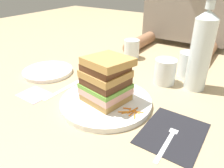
# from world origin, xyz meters

# --- Properties ---
(ground_plane) EXTENTS (3.00, 3.00, 0.00)m
(ground_plane) POSITION_xyz_m (0.00, 0.00, 0.00)
(ground_plane) COLOR tan
(main_plate) EXTENTS (0.27, 0.27, 0.02)m
(main_plate) POSITION_xyz_m (0.00, -0.00, 0.01)
(main_plate) COLOR white
(main_plate) RESTS_ON ground_plane
(sandwich) EXTENTS (0.14, 0.13, 0.14)m
(sandwich) POSITION_xyz_m (0.00, -0.00, 0.08)
(sandwich) COLOR tan
(sandwich) RESTS_ON main_plate
(carrot_shred_0) EXTENTS (0.03, 0.01, 0.00)m
(carrot_shred_0) POSITION_xyz_m (-0.11, 0.02, 0.02)
(carrot_shred_0) COLOR orange
(carrot_shred_0) RESTS_ON main_plate
(carrot_shred_1) EXTENTS (0.01, 0.03, 0.00)m
(carrot_shred_1) POSITION_xyz_m (-0.09, 0.02, 0.02)
(carrot_shred_1) COLOR orange
(carrot_shred_1) RESTS_ON main_plate
(carrot_shred_2) EXTENTS (0.02, 0.01, 0.00)m
(carrot_shred_2) POSITION_xyz_m (-0.07, 0.00, 0.02)
(carrot_shred_2) COLOR orange
(carrot_shred_2) RESTS_ON main_plate
(carrot_shred_3) EXTENTS (0.02, 0.02, 0.00)m
(carrot_shred_3) POSITION_xyz_m (-0.08, 0.03, 0.02)
(carrot_shred_3) COLOR orange
(carrot_shred_3) RESTS_ON main_plate
(carrot_shred_4) EXTENTS (0.01, 0.02, 0.00)m
(carrot_shred_4) POSITION_xyz_m (-0.09, 0.00, 0.02)
(carrot_shred_4) COLOR orange
(carrot_shred_4) RESTS_ON main_plate
(carrot_shred_5) EXTENTS (0.03, 0.02, 0.00)m
(carrot_shred_5) POSITION_xyz_m (0.08, -0.03, 0.02)
(carrot_shred_5) COLOR orange
(carrot_shred_5) RESTS_ON main_plate
(carrot_shred_6) EXTENTS (0.02, 0.02, 0.00)m
(carrot_shred_6) POSITION_xyz_m (0.08, -0.03, 0.02)
(carrot_shred_6) COLOR orange
(carrot_shred_6) RESTS_ON main_plate
(carrot_shred_7) EXTENTS (0.01, 0.03, 0.00)m
(carrot_shred_7) POSITION_xyz_m (0.10, -0.02, 0.02)
(carrot_shred_7) COLOR orange
(carrot_shred_7) RESTS_ON main_plate
(carrot_shred_8) EXTENTS (0.01, 0.03, 0.00)m
(carrot_shred_8) POSITION_xyz_m (0.09, -0.01, 0.02)
(carrot_shred_8) COLOR orange
(carrot_shred_8) RESTS_ON main_plate
(carrot_shred_9) EXTENTS (0.02, 0.01, 0.00)m
(carrot_shred_9) POSITION_xyz_m (0.10, -0.01, 0.02)
(carrot_shred_9) COLOR orange
(carrot_shred_9) RESTS_ON main_plate
(carrot_shred_10) EXTENTS (0.02, 0.01, 0.00)m
(carrot_shred_10) POSITION_xyz_m (0.08, -0.01, 0.02)
(carrot_shred_10) COLOR orange
(carrot_shred_10) RESTS_ON main_plate
(carrot_shred_11) EXTENTS (0.01, 0.02, 0.00)m
(carrot_shred_11) POSITION_xyz_m (0.11, -0.03, 0.02)
(carrot_shred_11) COLOR orange
(carrot_shred_11) RESTS_ON main_plate
(carrot_shred_12) EXTENTS (0.03, 0.01, 0.00)m
(carrot_shred_12) POSITION_xyz_m (0.11, -0.01, 0.02)
(carrot_shred_12) COLOR orange
(carrot_shred_12) RESTS_ON main_plate
(carrot_shred_13) EXTENTS (0.01, 0.03, 0.00)m
(carrot_shred_13) POSITION_xyz_m (0.09, -0.01, 0.02)
(carrot_shred_13) COLOR orange
(carrot_shred_13) RESTS_ON main_plate
(napkin_dark) EXTENTS (0.14, 0.17, 0.00)m
(napkin_dark) POSITION_xyz_m (0.21, -0.02, 0.00)
(napkin_dark) COLOR black
(napkin_dark) RESTS_ON ground_plane
(fork) EXTENTS (0.02, 0.17, 0.00)m
(fork) POSITION_xyz_m (0.21, -0.04, 0.00)
(fork) COLOR silver
(fork) RESTS_ON napkin_dark
(knife) EXTENTS (0.02, 0.20, 0.00)m
(knife) POSITION_xyz_m (-0.17, 0.00, 0.00)
(knife) COLOR silver
(knife) RESTS_ON ground_plane
(juice_glass) EXTENTS (0.07, 0.07, 0.09)m
(juice_glass) POSITION_xyz_m (0.09, 0.22, 0.04)
(juice_glass) COLOR white
(juice_glass) RESTS_ON ground_plane
(water_bottle) EXTENTS (0.07, 0.07, 0.29)m
(water_bottle) POSITION_xyz_m (0.19, 0.25, 0.13)
(water_bottle) COLOR silver
(water_bottle) RESTS_ON ground_plane
(empty_tumbler_0) EXTENTS (0.07, 0.07, 0.08)m
(empty_tumbler_0) POSITION_xyz_m (-0.13, 0.38, 0.04)
(empty_tumbler_0) COLOR silver
(empty_tumbler_0) RESTS_ON ground_plane
(empty_tumbler_1) EXTENTS (0.07, 0.07, 0.09)m
(empty_tumbler_1) POSITION_xyz_m (0.14, 0.33, 0.04)
(empty_tumbler_1) COLOR silver
(empty_tumbler_1) RESTS_ON ground_plane
(side_plate) EXTENTS (0.19, 0.19, 0.01)m
(side_plate) POSITION_xyz_m (-0.31, 0.05, 0.01)
(side_plate) COLOR white
(side_plate) RESTS_ON ground_plane
(napkin_pink) EXTENTS (0.10, 0.08, 0.00)m
(napkin_pink) POSITION_xyz_m (-0.22, -0.08, 0.00)
(napkin_pink) COLOR pink
(napkin_pink) RESTS_ON ground_plane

